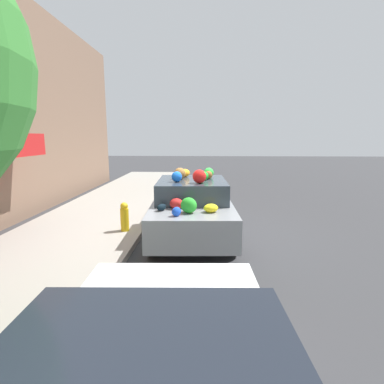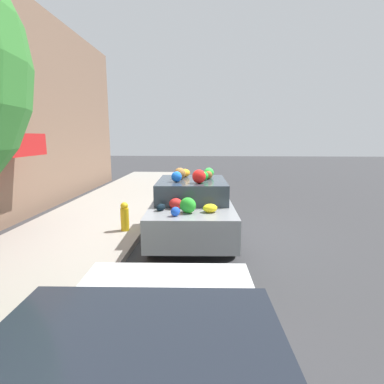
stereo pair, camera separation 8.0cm
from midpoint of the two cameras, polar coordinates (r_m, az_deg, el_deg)
ground_plane at (r=7.40m, az=-0.44°, el=-8.18°), size 60.00×60.00×0.00m
sidewalk_curb at (r=8.01m, az=-20.26°, el=-6.90°), size 24.00×3.20×0.13m
fire_hydrant at (r=7.39m, az=-12.40°, el=-4.60°), size 0.20×0.20×0.70m
art_car at (r=7.16m, az=0.29°, el=-2.72°), size 4.10×1.92×1.68m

